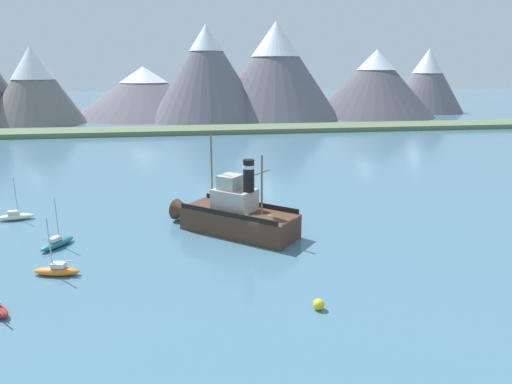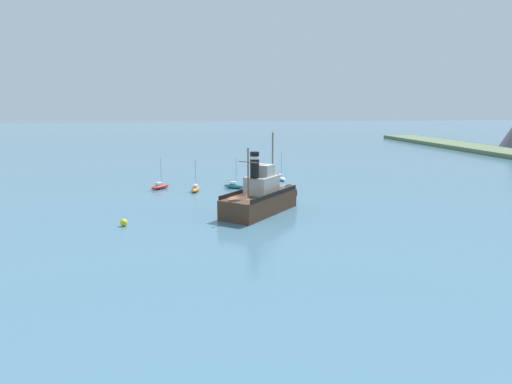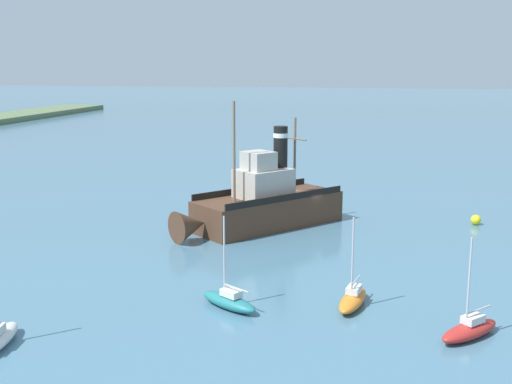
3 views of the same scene
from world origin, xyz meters
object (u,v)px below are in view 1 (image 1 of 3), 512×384
old_tugboat (234,215)px  sailboat_teal (57,243)px  mooring_buoy (319,304)px  sailboat_white (16,216)px  sailboat_orange (57,270)px

old_tugboat → sailboat_teal: old_tugboat is taller
sailboat_teal → mooring_buoy: size_ratio=6.11×
sailboat_white → sailboat_orange: size_ratio=1.00×
old_tugboat → sailboat_white: (-23.68, 7.50, -1.40)m
sailboat_orange → sailboat_teal: 6.52m
old_tugboat → sailboat_orange: (-15.40, -7.90, -1.40)m
sailboat_white → mooring_buoy: bearing=-40.6°
sailboat_orange → mooring_buoy: size_ratio=6.11×
old_tugboat → sailboat_white: bearing=162.4°
sailboat_teal → mooring_buoy: sailboat_teal is taller
sailboat_white → sailboat_teal: (6.70, -9.08, 0.00)m
old_tugboat → sailboat_orange: old_tugboat is taller
sailboat_teal → old_tugboat: bearing=5.3°
sailboat_white → old_tugboat: bearing=-17.6°
old_tugboat → sailboat_white: 24.88m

